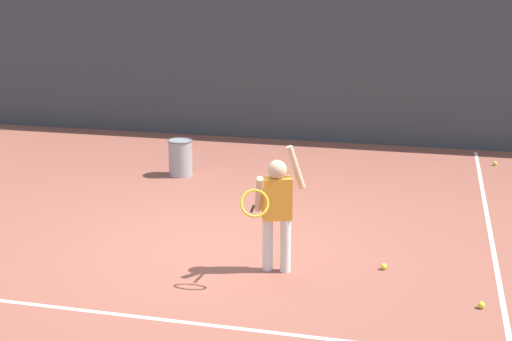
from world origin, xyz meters
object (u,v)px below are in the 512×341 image
Objects in this scene: tennis_player at (276,206)px; tennis_ball_0 at (481,305)px; tennis_ball_1 at (384,267)px; tennis_ball_3 at (495,163)px; ball_hopper at (180,157)px.

tennis_player is 20.46× the size of tennis_ball_0.
tennis_ball_1 and tennis_ball_3 have the same top height.
ball_hopper reaches higher than tennis_ball_3.
tennis_player reaches higher than ball_hopper.
tennis_ball_1 is at bearing -41.91° from ball_hopper.
ball_hopper is 8.52× the size of tennis_ball_0.
tennis_ball_3 is at bearing 44.04° from tennis_player.
tennis_ball_1 is at bearing -3.41° from tennis_player.
tennis_ball_3 is (2.54, 5.11, -0.69)m from tennis_player.
ball_hopper reaches higher than tennis_ball_1.
ball_hopper is at bearing 138.09° from tennis_ball_1.
tennis_ball_1 is (1.10, 0.32, -0.69)m from tennis_player.
tennis_ball_0 is at bearing -36.73° from tennis_ball_1.
tennis_ball_1 is at bearing -106.66° from tennis_ball_3.
tennis_player is 1.34m from tennis_ball_1.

